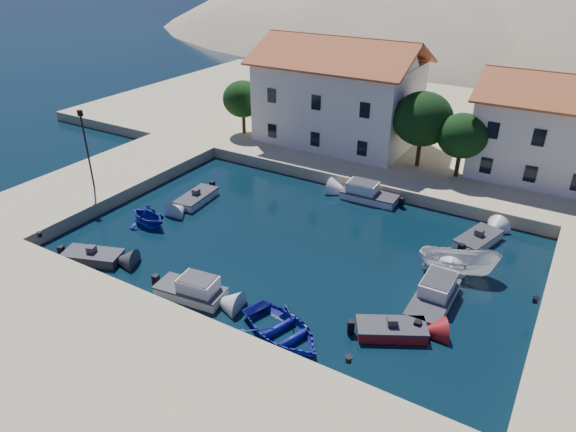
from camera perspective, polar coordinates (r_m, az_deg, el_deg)
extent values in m
plane|color=black|center=(28.10, -9.40, -12.33)|extent=(400.00, 400.00, 0.00)
cube|color=#C8B688|center=(24.86, -18.76, -18.68)|extent=(52.00, 12.00, 1.00)
cube|color=#C8B688|center=(45.92, -19.94, 3.77)|extent=(8.00, 20.00, 1.00)
cube|color=#C8B688|center=(57.99, 17.05, 9.11)|extent=(80.00, 36.00, 1.00)
ellipsoid|color=gray|center=(133.72, 19.31, 9.81)|extent=(198.00, 126.00, 72.00)
cube|color=silver|center=(50.24, 5.60, 12.48)|extent=(14.00, 9.00, 7.50)
pyramid|color=#AB5226|center=(49.18, 5.87, 17.93)|extent=(14.70, 9.45, 2.20)
cube|color=silver|center=(46.94, 26.48, 7.94)|extent=(10.00, 8.00, 6.50)
pyramid|color=#AB5226|center=(45.90, 27.59, 12.78)|extent=(10.50, 8.40, 1.80)
cylinder|color=#382314|center=(52.88, -4.94, 10.47)|extent=(0.36, 0.36, 2.50)
ellipsoid|color=black|center=(52.26, -5.04, 12.82)|extent=(4.00, 4.00, 3.60)
cylinder|color=#382314|center=(45.64, 14.34, 7.18)|extent=(0.36, 0.36, 3.00)
ellipsoid|color=black|center=(44.80, 14.74, 10.40)|extent=(5.00, 5.00, 4.50)
cylinder|color=#382314|center=(44.50, 18.37, 5.72)|extent=(0.36, 0.36, 2.50)
ellipsoid|color=black|center=(43.76, 18.81, 8.45)|extent=(4.00, 4.00, 3.60)
cylinder|color=black|center=(42.43, -21.39, 6.70)|extent=(0.14, 0.14, 6.00)
cube|color=black|center=(41.54, -22.11, 10.54)|extent=(0.35, 0.25, 0.45)
cylinder|color=black|center=(37.43, -25.89, -1.88)|extent=(0.36, 0.36, 0.30)
cylinder|color=black|center=(24.57, 6.76, -15.55)|extent=(0.36, 0.36, 0.30)
cylinder|color=black|center=(30.80, 25.81, -8.43)|extent=(0.36, 0.36, 0.30)
cube|color=#38373D|center=(35.30, -20.85, -4.30)|extent=(3.99, 2.77, 0.90)
cube|color=#38373D|center=(35.14, -20.94, -3.84)|extent=(4.08, 2.83, 0.10)
cube|color=#38373D|center=(35.03, -21.00, -3.53)|extent=(0.64, 0.64, 0.50)
cube|color=silver|center=(30.37, -10.75, -8.39)|extent=(4.20, 2.21, 0.90)
cube|color=#38373D|center=(30.18, -10.80, -7.88)|extent=(4.30, 2.25, 0.10)
cube|color=silver|center=(29.97, -10.87, -7.31)|extent=(2.29, 1.72, 0.90)
imported|color=#1C209C|center=(27.38, -0.69, -13.13)|extent=(6.00, 5.08, 1.06)
cube|color=maroon|center=(27.82, 11.40, -12.35)|extent=(3.84, 3.08, 0.90)
cube|color=#38373D|center=(27.61, 11.47, -11.82)|extent=(3.93, 3.15, 0.10)
cube|color=#38373D|center=(27.48, 11.51, -11.47)|extent=(0.68, 0.68, 0.50)
cube|color=silver|center=(30.33, 15.78, -9.11)|extent=(1.91, 4.68, 0.90)
cube|color=#38373D|center=(30.14, 15.86, -8.61)|extent=(1.95, 4.79, 0.10)
cube|color=silver|center=(29.92, 15.96, -8.04)|extent=(1.62, 2.48, 0.90)
imported|color=silver|center=(33.56, 18.22, -6.10)|extent=(5.11, 3.19, 1.85)
cube|color=silver|center=(37.16, 20.35, -2.52)|extent=(2.69, 4.00, 0.90)
cube|color=#38373D|center=(37.01, 20.43, -2.08)|extent=(2.75, 4.09, 0.10)
cube|color=#38373D|center=(36.90, 20.49, -1.78)|extent=(0.62, 0.62, 0.50)
imported|color=#1C209C|center=(38.66, -15.18, -0.88)|extent=(3.81, 3.42, 1.80)
cube|color=silver|center=(41.19, -10.12, 1.93)|extent=(2.05, 3.97, 0.90)
cube|color=#38373D|center=(41.04, -10.15, 2.34)|extent=(2.09, 4.06, 0.10)
cube|color=#38373D|center=(40.95, -10.18, 2.62)|extent=(0.54, 0.54, 0.50)
cube|color=silver|center=(41.28, 9.03, 2.08)|extent=(4.44, 1.98, 0.90)
cube|color=#38373D|center=(41.14, 9.06, 2.50)|extent=(4.54, 2.02, 0.10)
cube|color=silver|center=(40.98, 9.10, 2.96)|extent=(2.37, 1.65, 0.90)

